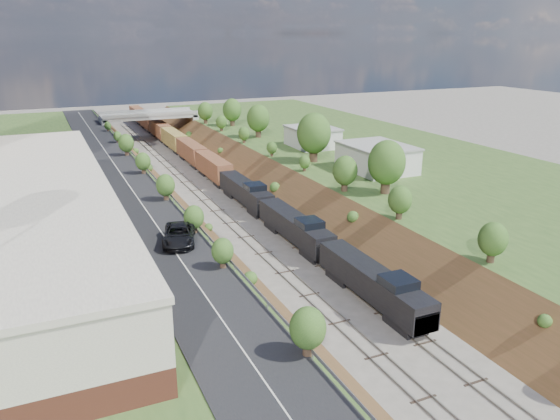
{
  "coord_description": "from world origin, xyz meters",
  "views": [
    {
      "loc": [
        -26.9,
        -21.69,
        26.55
      ],
      "look_at": [
        -1.01,
        36.17,
        6.0
      ],
      "focal_mm": 35.0,
      "sensor_mm": 36.0,
      "label": 1
    }
  ],
  "objects": [
    {
      "name": "platform_left",
      "position": [
        -33.0,
        60.0,
        2.5
      ],
      "size": [
        44.0,
        180.0,
        5.0
      ],
      "primitive_type": "cube",
      "color": "#335222",
      "rests_on": "ground"
    },
    {
      "name": "rail_right_track",
      "position": [
        2.6,
        60.0,
        0.09
      ],
      "size": [
        1.58,
        180.0,
        0.18
      ],
      "primitive_type": "cube",
      "color": "gray",
      "rests_on": "ground"
    },
    {
      "name": "white_building_near",
      "position": [
        23.5,
        52.0,
        7.0
      ],
      "size": [
        9.0,
        12.0,
        4.0
      ],
      "primitive_type": "cube",
      "color": "silver",
      "rests_on": "platform_right"
    },
    {
      "name": "freight_train",
      "position": [
        2.6,
        89.7,
        2.53
      ],
      "size": [
        2.92,
        149.3,
        4.55
      ],
      "color": "black",
      "rests_on": "ground"
    },
    {
      "name": "commercial_building",
      "position": [
        -28.0,
        38.0,
        8.51
      ],
      "size": [
        14.3,
        62.3,
        7.0
      ],
      "color": "brown",
      "rests_on": "platform_left"
    },
    {
      "name": "tree_left_crest",
      "position": [
        -11.8,
        20.0,
        7.04
      ],
      "size": [
        2.45,
        2.45,
        3.55
      ],
      "color": "#473323",
      "rests_on": "platform_left"
    },
    {
      "name": "embankment_right",
      "position": [
        11.0,
        60.0,
        0.0
      ],
      "size": [
        10.0,
        180.0,
        10.0
      ],
      "primitive_type": "cube",
      "rotation": [
        0.0,
        0.79,
        0.0
      ],
      "color": "brown",
      "rests_on": "ground"
    },
    {
      "name": "rail_left_track",
      "position": [
        -2.6,
        60.0,
        0.09
      ],
      "size": [
        1.58,
        180.0,
        0.18
      ],
      "primitive_type": "cube",
      "color": "gray",
      "rests_on": "ground"
    },
    {
      "name": "white_building_far",
      "position": [
        23.0,
        74.0,
        6.8
      ],
      "size": [
        8.0,
        10.0,
        3.6
      ],
      "primitive_type": "cube",
      "color": "silver",
      "rests_on": "platform_right"
    },
    {
      "name": "platform_right",
      "position": [
        33.0,
        60.0,
        2.5
      ],
      "size": [
        44.0,
        180.0,
        5.0
      ],
      "primitive_type": "cube",
      "color": "#335222",
      "rests_on": "ground"
    },
    {
      "name": "overpass",
      "position": [
        0.0,
        122.0,
        4.92
      ],
      "size": [
        24.5,
        8.3,
        7.4
      ],
      "color": "gray",
      "rests_on": "ground"
    },
    {
      "name": "embankment_left",
      "position": [
        -11.0,
        60.0,
        0.0
      ],
      "size": [
        10.0,
        180.0,
        10.0
      ],
      "primitive_type": "cube",
      "rotation": [
        0.0,
        0.79,
        0.0
      ],
      "color": "brown",
      "rests_on": "ground"
    },
    {
      "name": "road",
      "position": [
        -15.5,
        60.0,
        5.05
      ],
      "size": [
        8.0,
        180.0,
        0.1
      ],
      "primitive_type": "cube",
      "color": "black",
      "rests_on": "platform_left"
    },
    {
      "name": "guardrail",
      "position": [
        -11.4,
        59.8,
        5.55
      ],
      "size": [
        0.1,
        171.0,
        0.7
      ],
      "color": "#99999E",
      "rests_on": "platform_left"
    },
    {
      "name": "tree_right_large",
      "position": [
        17.0,
        40.0,
        9.38
      ],
      "size": [
        5.25,
        5.25,
        7.61
      ],
      "color": "#473323",
      "rests_on": "platform_right"
    },
    {
      "name": "suv",
      "position": [
        -14.44,
        32.61,
        6.08
      ],
      "size": [
        5.11,
        7.66,
        1.95
      ],
      "primitive_type": "imported",
      "rotation": [
        0.0,
        0.0,
        -0.29
      ],
      "color": "black",
      "rests_on": "road"
    }
  ]
}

